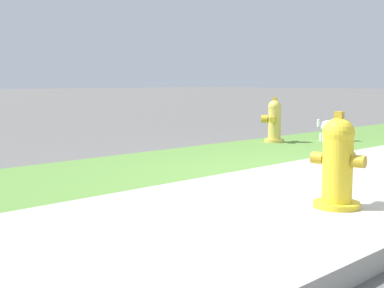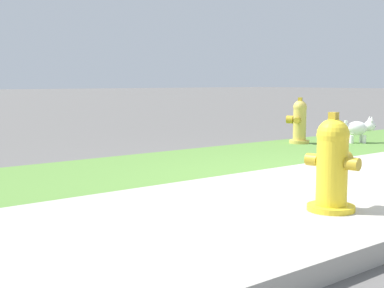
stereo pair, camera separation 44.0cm
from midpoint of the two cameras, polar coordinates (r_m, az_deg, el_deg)
name	(u,v)px [view 2 (the right image)]	position (r m, az deg, el deg)	size (l,w,h in m)	color
ground_plane	(368,184)	(5.14, 20.62, -4.07)	(120.00, 120.00, 0.00)	#5B5956
sidewalk_pavement	(368,184)	(5.14, 20.63, -4.01)	(18.00, 2.23, 0.01)	#ADA89E
grass_verge	(218,158)	(6.41, 4.75, -1.55)	(18.00, 1.86, 0.01)	#568438
fire_hydrant_at_driveway	(299,122)	(8.14, 12.91, 2.33)	(0.37, 0.35, 0.69)	gold
fire_hydrant_far_end	(332,165)	(3.94, 17.89, -2.15)	(0.38, 0.41, 0.71)	yellow
small_white_dog	(360,128)	(8.44, 18.94, 1.59)	(0.42, 0.37, 0.41)	white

